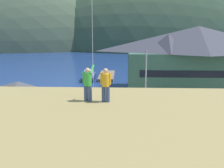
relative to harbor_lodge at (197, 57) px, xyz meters
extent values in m
plane|color=#66604C|center=(-12.97, -22.58, -5.92)|extent=(600.00, 600.00, 0.00)
cube|color=gray|center=(-12.97, -17.58, -5.87)|extent=(40.00, 20.00, 0.10)
cube|color=navy|center=(-12.97, 37.42, -5.91)|extent=(360.00, 84.00, 0.03)
ellipsoid|color=#334733|center=(7.56, 98.96, -5.92)|extent=(129.83, 75.23, 79.64)
ellipsoid|color=#334733|center=(25.22, 96.22, -5.92)|extent=(92.42, 52.47, 91.83)
cube|color=#38604C|center=(0.00, 0.10, -2.52)|extent=(23.77, 9.90, 6.81)
cube|color=black|center=(-0.06, -4.74, -2.18)|extent=(20.10, 0.33, 1.10)
pyramid|color=#3D3D47|center=(0.00, 0.10, 3.05)|extent=(25.20, 10.88, 4.32)
pyramid|color=#3D3D47|center=(-5.34, -1.51, 2.42)|extent=(5.35, 5.35, 3.02)
cube|color=#756B5B|center=(-25.34, -15.44, -4.33)|extent=(7.15, 4.23, 3.18)
pyramid|color=#47474C|center=(-25.34, -15.44, -2.01)|extent=(7.73, 4.65, 1.46)
cube|color=black|center=(-25.36, -17.55, -4.81)|extent=(1.10, 0.07, 2.23)
cube|color=#70604C|center=(-16.31, 11.29, -5.57)|extent=(3.20, 10.78, 0.70)
cube|color=navy|center=(-19.88, 8.74, -5.47)|extent=(2.61, 7.62, 0.90)
cube|color=navy|center=(-19.88, 8.74, -4.94)|extent=(2.53, 7.39, 0.16)
cube|color=silver|center=(-19.86, 8.17, -4.31)|extent=(1.75, 2.31, 1.10)
cube|color=#9EA3A8|center=(-9.94, -16.31, -5.10)|extent=(4.35, 2.19, 0.80)
cube|color=gray|center=(-9.79, -16.32, -4.35)|extent=(2.24, 1.79, 0.70)
cube|color=black|center=(-9.79, -16.32, -4.39)|extent=(2.29, 1.83, 0.32)
cylinder|color=black|center=(-11.22, -15.27, -5.50)|extent=(0.66, 0.28, 0.64)
cylinder|color=black|center=(-11.39, -17.10, -5.50)|extent=(0.66, 0.28, 0.64)
cylinder|color=black|center=(-8.50, -15.52, -5.50)|extent=(0.66, 0.28, 0.64)
cylinder|color=black|center=(-8.67, -17.35, -5.50)|extent=(0.66, 0.28, 0.64)
cube|color=red|center=(-3.54, -22.19, -5.10)|extent=(4.35, 2.18, 0.80)
cube|color=#B11A15|center=(-3.69, -22.21, -4.35)|extent=(2.24, 1.79, 0.70)
cube|color=black|center=(-3.69, -22.21, -4.39)|extent=(2.28, 1.82, 0.32)
cylinder|color=black|center=(-4.82, -23.23, -5.50)|extent=(0.66, 0.28, 0.64)
cylinder|color=black|center=(-4.98, -21.40, -5.50)|extent=(0.66, 0.28, 0.64)
cube|color=red|center=(-20.62, -21.50, -5.10)|extent=(4.22, 1.84, 0.80)
cube|color=#B11A15|center=(-20.47, -21.50, -4.35)|extent=(2.11, 1.62, 0.70)
cube|color=black|center=(-20.47, -21.50, -4.39)|extent=(2.16, 1.65, 0.32)
cylinder|color=black|center=(-22.00, -20.59, -5.50)|extent=(0.64, 0.23, 0.64)
cylinder|color=black|center=(-21.98, -22.43, -5.50)|extent=(0.64, 0.23, 0.64)
cylinder|color=black|center=(-19.27, -20.57, -5.50)|extent=(0.64, 0.23, 0.64)
cylinder|color=black|center=(-19.25, -22.40, -5.50)|extent=(0.64, 0.23, 0.64)
cube|color=silver|center=(-1.98, -15.06, -5.10)|extent=(4.21, 1.82, 0.80)
cube|color=beige|center=(-1.83, -15.06, -4.35)|extent=(2.11, 1.61, 0.70)
cube|color=black|center=(-1.83, -15.06, -4.39)|extent=(2.15, 1.64, 0.32)
cylinder|color=black|center=(-3.34, -14.14, -5.50)|extent=(0.64, 0.22, 0.64)
cylinder|color=black|center=(-3.35, -15.97, -5.50)|extent=(0.64, 0.22, 0.64)
cylinder|color=black|center=(-0.61, -14.15, -5.50)|extent=(0.64, 0.22, 0.64)
cube|color=slate|center=(-10.51, -22.01, -5.10)|extent=(4.20, 1.80, 0.80)
cube|color=#5B5B5F|center=(-10.66, -22.01, -4.35)|extent=(2.10, 1.60, 0.70)
cube|color=black|center=(-10.66, -22.01, -4.39)|extent=(2.14, 1.63, 0.32)
cylinder|color=black|center=(-9.14, -22.93, -5.50)|extent=(0.64, 0.22, 0.64)
cylinder|color=black|center=(-9.14, -21.09, -5.50)|extent=(0.64, 0.22, 0.64)
cylinder|color=black|center=(-11.87, -22.93, -5.50)|extent=(0.64, 0.22, 0.64)
cylinder|color=black|center=(-11.87, -21.09, -5.50)|extent=(0.64, 0.22, 0.64)
cylinder|color=#ADADB2|center=(-9.78, -12.08, -1.85)|extent=(0.16, 0.16, 7.96)
cube|color=#4C4C51|center=(-9.78, -11.73, 2.03)|extent=(0.24, 0.70, 0.20)
cylinder|color=#384770|center=(-14.70, -32.64, 1.77)|extent=(0.20, 0.20, 0.82)
cylinder|color=#384770|center=(-14.49, -32.68, 1.77)|extent=(0.20, 0.20, 0.82)
cylinder|color=green|center=(-14.59, -32.66, 2.50)|extent=(0.40, 0.40, 0.64)
sphere|color=tan|center=(-14.59, -32.66, 2.98)|extent=(0.24, 0.24, 0.24)
cylinder|color=green|center=(-14.38, -32.52, 3.00)|extent=(0.22, 0.57, 0.43)
cylinder|color=green|center=(-14.81, -32.61, 2.57)|extent=(0.11, 0.11, 0.60)
cylinder|color=#384770|center=(-13.77, -32.75, 1.77)|extent=(0.20, 0.20, 0.82)
cylinder|color=#384770|center=(-13.56, -32.79, 1.77)|extent=(0.20, 0.20, 0.82)
cylinder|color=gold|center=(-13.67, -32.77, 2.50)|extent=(0.40, 0.40, 0.64)
sphere|color=tan|center=(-13.67, -32.77, 2.98)|extent=(0.24, 0.24, 0.24)
cylinder|color=gold|center=(-13.88, -32.73, 2.57)|extent=(0.11, 0.11, 0.60)
cylinder|color=gold|center=(-13.45, -32.81, 2.57)|extent=(0.11, 0.11, 0.60)
camera|label=1|loc=(-12.82, -45.71, 5.14)|focal=42.16mm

